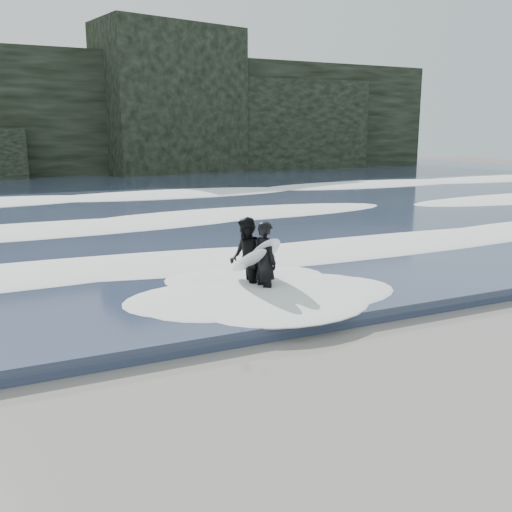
% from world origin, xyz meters
% --- Properties ---
extents(ground, '(120.00, 120.00, 0.00)m').
position_xyz_m(ground, '(0.00, 0.00, 0.00)').
color(ground, '#775B59').
rests_on(ground, ground).
extents(sea, '(90.00, 52.00, 0.30)m').
position_xyz_m(sea, '(0.00, 29.00, 0.15)').
color(sea, '#2C3750').
rests_on(sea, ground).
extents(headland, '(70.00, 9.00, 10.00)m').
position_xyz_m(headland, '(0.00, 46.00, 5.00)').
color(headland, black).
rests_on(headland, ground).
extents(foam_near, '(60.00, 3.20, 0.20)m').
position_xyz_m(foam_near, '(0.00, 9.00, 0.40)').
color(foam_near, white).
rests_on(foam_near, sea).
extents(foam_mid, '(60.00, 4.00, 0.24)m').
position_xyz_m(foam_mid, '(0.00, 16.00, 0.42)').
color(foam_mid, white).
rests_on(foam_mid, sea).
extents(foam_far, '(60.00, 4.80, 0.30)m').
position_xyz_m(foam_far, '(0.00, 25.00, 0.45)').
color(foam_far, white).
rests_on(foam_far, sea).
extents(surfer_left, '(1.00, 1.83, 1.81)m').
position_xyz_m(surfer_left, '(-0.61, 5.44, 0.91)').
color(surfer_left, black).
rests_on(surfer_left, ground).
extents(surfer_right, '(1.33, 2.07, 1.85)m').
position_xyz_m(surfer_right, '(-0.78, 5.84, 0.93)').
color(surfer_right, black).
rests_on(surfer_right, ground).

